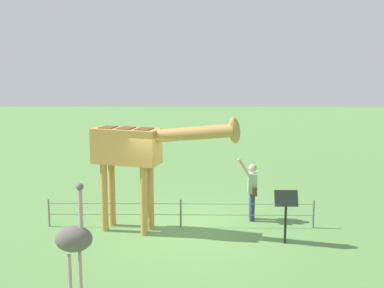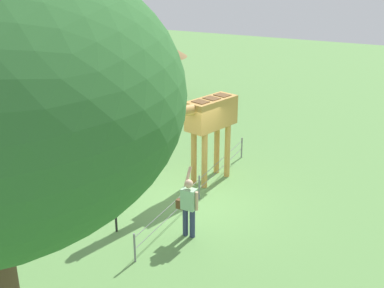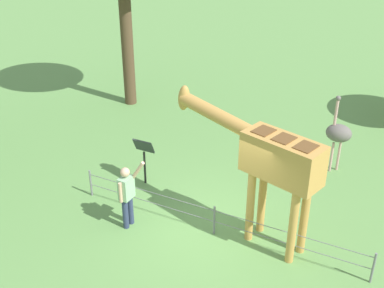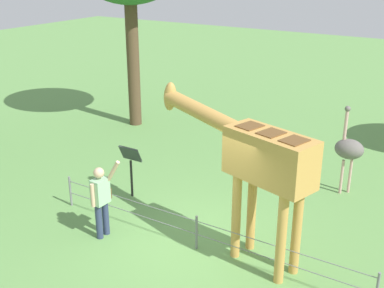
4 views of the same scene
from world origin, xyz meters
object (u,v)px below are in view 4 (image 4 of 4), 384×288
object	(u,v)px
visitor	(101,198)
ostrich	(349,149)
giraffe	(256,158)
info_sign	(131,161)

from	to	relation	value
visitor	ostrich	bearing A→B (deg)	-128.51
giraffe	visitor	world-z (taller)	giraffe
visitor	ostrich	size ratio (longest dim) A/B	0.78
giraffe	ostrich	size ratio (longest dim) A/B	1.69
giraffe	info_sign	xyz separation A→B (m)	(3.63, -0.82, -1.16)
giraffe	visitor	size ratio (longest dim) A/B	2.15
giraffe	ostrich	xyz separation A→B (m)	(-0.78, -3.78, -0.94)
ostrich	info_sign	distance (m)	5.32
giraffe	visitor	bearing A→B (deg)	17.78
ostrich	giraffe	bearing A→B (deg)	78.30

